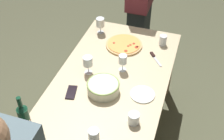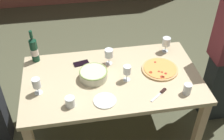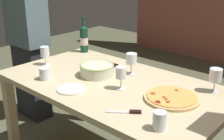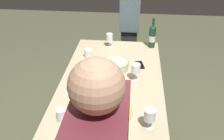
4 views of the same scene
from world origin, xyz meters
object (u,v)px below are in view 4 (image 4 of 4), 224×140
object	(u,v)px
wine_glass_by_bottle	(136,69)
cup_amber	(61,115)
side_plate	(84,70)
cell_phone	(140,65)
pizza	(110,110)
wine_bottle	(152,36)
wine_glass_far_right	(109,38)
serving_bowl	(116,65)
pizza_knife	(73,101)
person_host	(130,25)
cup_ceramic	(88,53)
dining_table	(112,87)
wine_glass_far_left	(104,75)
wine_glass_near_pizza	(150,116)

from	to	relation	value
wine_glass_by_bottle	cup_amber	xyz separation A→B (m)	(0.58, -0.51, -0.06)
side_plate	cell_phone	xyz separation A→B (m)	(-0.15, 0.53, 0.00)
pizza	wine_bottle	bearing A→B (deg)	163.28
cup_amber	wine_glass_far_right	bearing A→B (deg)	170.14
serving_bowl	cell_phone	bearing A→B (deg)	111.95
pizza_knife	pizza	bearing A→B (deg)	73.58
person_host	cup_ceramic	bearing A→B (deg)	-20.41
serving_bowl	wine_bottle	distance (m)	0.63
cell_phone	pizza_knife	size ratio (longest dim) A/B	0.83
dining_table	cup_amber	world-z (taller)	cup_amber
wine_glass_by_bottle	side_plate	size ratio (longest dim) A/B	0.84
wine_bottle	person_host	xyz separation A→B (m)	(-0.53, -0.26, -0.08)
side_plate	pizza	bearing A→B (deg)	28.91
pizza	side_plate	bearing A→B (deg)	-151.09
wine_glass_by_bottle	dining_table	bearing A→B (deg)	-91.66
cup_ceramic	pizza_knife	size ratio (longest dim) A/B	0.50
wine_bottle	wine_glass_by_bottle	xyz separation A→B (m)	(0.69, -0.17, -0.02)
cup_ceramic	wine_glass_far_left	bearing A→B (deg)	24.35
cell_phone	person_host	size ratio (longest dim) A/B	0.09
pizza	wine_glass_near_pizza	size ratio (longest dim) A/B	2.16
pizza	cell_phone	size ratio (longest dim) A/B	2.34
wine_glass_far_right	pizza_knife	xyz separation A→B (m)	(1.01, -0.18, -0.10)
pizza_knife	person_host	size ratio (longest dim) A/B	0.11
wine_glass_near_pizza	wine_glass_by_bottle	size ratio (longest dim) A/B	0.97
serving_bowl	wine_glass_by_bottle	distance (m)	0.26
wine_bottle	wine_glass_by_bottle	world-z (taller)	wine_bottle
wine_glass_far_left	serving_bowl	bearing A→B (deg)	166.30
cup_ceramic	pizza_knife	xyz separation A→B (m)	(0.75, 0.01, -0.04)
cup_ceramic	side_plate	distance (m)	0.28
dining_table	pizza_knife	distance (m)	0.47
wine_glass_by_bottle	wine_glass_far_right	world-z (taller)	wine_glass_by_bottle
pizza_knife	cup_amber	bearing A→B (deg)	-7.66
wine_glass_near_pizza	cup_ceramic	size ratio (longest dim) A/B	1.82
wine_bottle	pizza_knife	distance (m)	1.24
wine_glass_far_left	cell_phone	world-z (taller)	wine_glass_far_left
pizza	wine_bottle	world-z (taller)	wine_bottle
pizza_knife	serving_bowl	bearing A→B (deg)	151.09
wine_glass_far_left	cup_ceramic	size ratio (longest dim) A/B	1.79
serving_bowl	pizza_knife	bearing A→B (deg)	-28.91
dining_table	side_plate	size ratio (longest dim) A/B	8.39
wine_glass_far_left	wine_bottle	bearing A→B (deg)	152.12
cup_amber	wine_bottle	bearing A→B (deg)	151.84
wine_glass_near_pizza	wine_glass_far_right	xyz separation A→B (m)	(-1.25, -0.40, -0.00)
dining_table	cell_phone	distance (m)	0.37
wine_glass_far_right	cell_phone	size ratio (longest dim) A/B	1.06
wine_glass_by_bottle	side_plate	bearing A→B (deg)	-103.07
cup_ceramic	side_plate	size ratio (longest dim) A/B	0.45
person_host	pizza_knife	bearing A→B (deg)	-8.51
wine_glass_by_bottle	side_plate	xyz separation A→B (m)	(-0.11, -0.49, -0.11)
wine_glass_far_left	pizza_knife	world-z (taller)	wine_glass_far_left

